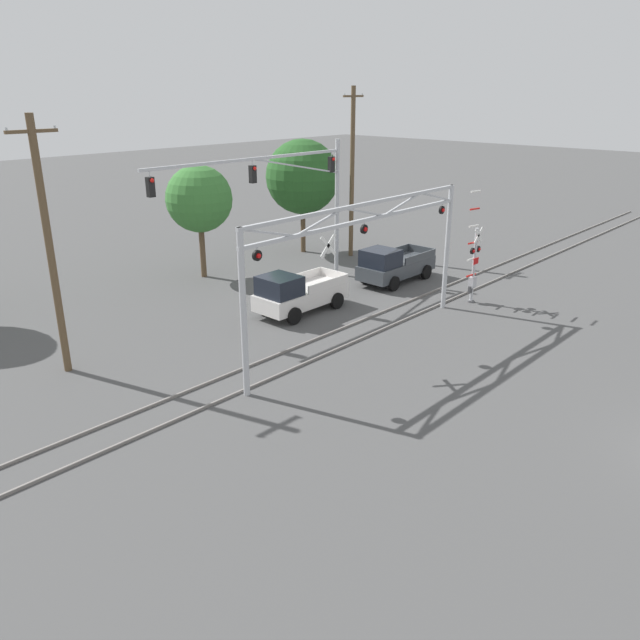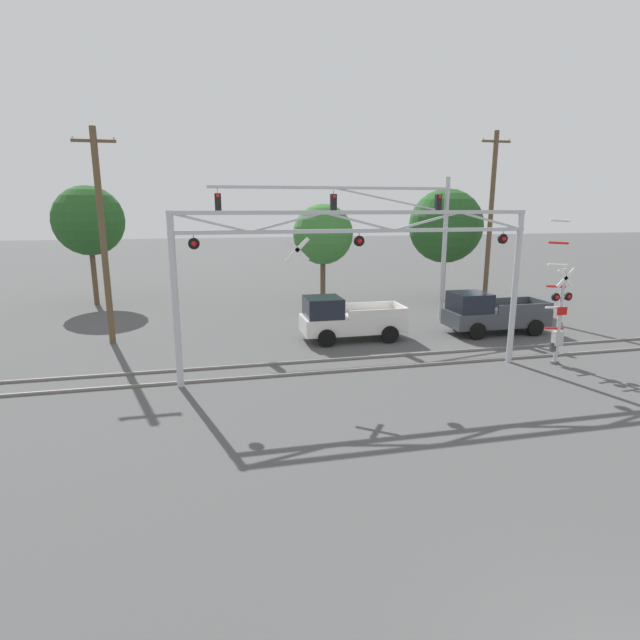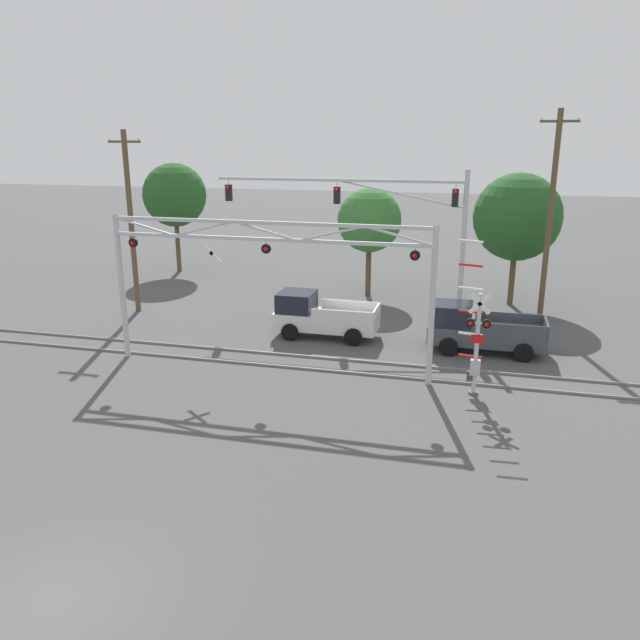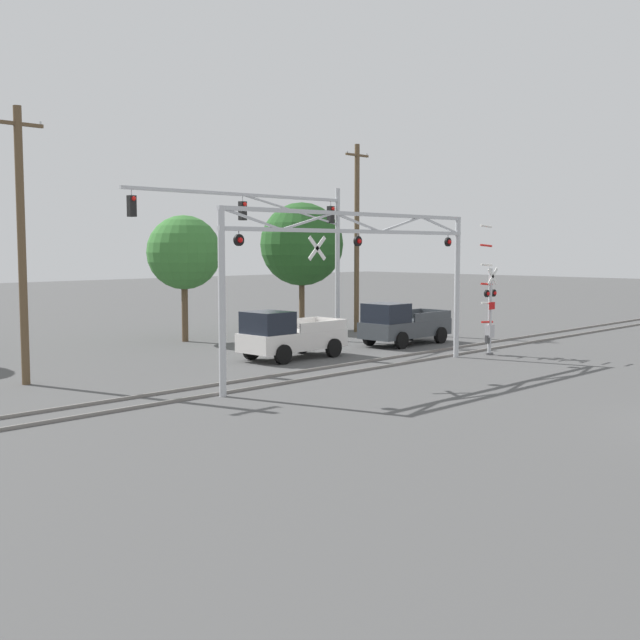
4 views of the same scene
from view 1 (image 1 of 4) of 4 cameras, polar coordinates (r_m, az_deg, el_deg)
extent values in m
cube|color=gray|center=(26.92, 3.33, -1.92)|extent=(80.00, 0.08, 0.10)
cube|color=gray|center=(27.78, 1.04, -1.17)|extent=(80.00, 0.08, 0.10)
cylinder|color=#B7BABF|center=(21.35, -7.01, 0.45)|extent=(0.23, 0.23, 6.05)
cylinder|color=#B7BABF|center=(30.91, 11.54, 6.44)|extent=(0.23, 0.23, 6.05)
cube|color=#B7BABF|center=(25.22, 4.07, 9.09)|extent=(13.14, 0.14, 0.14)
cube|color=#B7BABF|center=(25.10, 4.11, 10.53)|extent=(13.14, 0.14, 0.14)
cube|color=#B7BABF|center=(21.44, -4.68, 7.95)|extent=(2.60, 0.08, 0.72)
cube|color=#B7BABF|center=(23.23, 0.04, 8.98)|extent=(2.60, 0.08, 0.72)
cube|color=#B7BABF|center=(25.16, 4.09, 9.81)|extent=(2.60, 0.08, 0.72)
cube|color=#B7BABF|center=(27.19, 7.56, 10.48)|extent=(2.60, 0.08, 0.72)
cube|color=#B7BABF|center=(29.31, 10.55, 11.03)|extent=(2.60, 0.08, 0.72)
cylinder|color=black|center=(21.23, -5.77, 5.90)|extent=(0.38, 0.10, 0.38)
sphere|color=red|center=(21.18, -5.64, 5.86)|extent=(0.18, 0.18, 0.18)
cylinder|color=#B7BABF|center=(21.17, -5.79, 6.52)|extent=(0.04, 0.04, 0.10)
cylinder|color=black|center=(25.29, 4.05, 8.29)|extent=(0.38, 0.10, 0.38)
sphere|color=red|center=(25.25, 4.18, 8.27)|extent=(0.18, 0.18, 0.18)
cylinder|color=#B7BABF|center=(25.24, 4.06, 8.83)|extent=(0.04, 0.04, 0.10)
cylinder|color=black|center=(29.91, 11.07, 9.85)|extent=(0.38, 0.10, 0.38)
sphere|color=red|center=(29.87, 11.19, 9.83)|extent=(0.18, 0.18, 0.18)
cylinder|color=#B7BABF|center=(29.87, 11.10, 10.30)|extent=(0.04, 0.04, 0.10)
cube|color=white|center=(23.60, 0.76, 6.82)|extent=(0.88, 0.03, 0.88)
cube|color=white|center=(23.60, 0.76, 6.82)|extent=(0.88, 0.03, 0.88)
cylinder|color=black|center=(23.59, 0.80, 6.81)|extent=(0.04, 0.04, 0.02)
cylinder|color=#B7BABF|center=(32.33, 13.89, 4.83)|extent=(0.16, 0.16, 3.83)
cylinder|color=#59595B|center=(32.86, 13.62, 1.70)|extent=(0.35, 0.35, 0.10)
cube|color=white|center=(31.91, 14.30, 7.50)|extent=(0.78, 0.03, 0.78)
cube|color=white|center=(31.91, 14.30, 7.50)|extent=(0.78, 0.03, 0.78)
cylinder|color=black|center=(31.90, 14.34, 7.49)|extent=(0.04, 0.04, 0.02)
cylinder|color=black|center=(31.89, 13.76, 6.15)|extent=(0.32, 0.09, 0.32)
sphere|color=red|center=(31.86, 13.86, 6.13)|extent=(0.16, 0.16, 0.16)
cylinder|color=black|center=(32.37, 14.26, 6.31)|extent=(0.32, 0.09, 0.32)
sphere|color=red|center=(32.34, 14.35, 6.29)|extent=(0.16, 0.16, 0.16)
cube|color=#B7BABF|center=(32.13, 14.01, 6.23)|extent=(0.64, 0.06, 0.06)
cube|color=red|center=(32.22, 14.08, 5.25)|extent=(0.44, 0.02, 0.32)
cube|color=#B2B2B7|center=(32.56, 13.76, 3.37)|extent=(0.36, 0.28, 0.56)
cylinder|color=red|center=(32.27, 13.64, 4.01)|extent=(0.84, 0.09, 0.14)
cylinder|color=white|center=(32.01, 13.72, 5.43)|extent=(0.84, 0.09, 0.14)
cylinder|color=red|center=(31.77, 13.80, 6.88)|extent=(0.84, 0.09, 0.14)
cylinder|color=white|center=(31.55, 13.89, 8.34)|extent=(0.84, 0.09, 0.14)
cylinder|color=red|center=(31.36, 13.97, 9.83)|extent=(0.84, 0.09, 0.14)
cylinder|color=white|center=(31.18, 14.06, 11.33)|extent=(0.84, 0.09, 0.14)
cube|color=#3F3F42|center=(32.53, 13.57, 2.72)|extent=(0.24, 0.12, 0.36)
cylinder|color=#B7BABF|center=(35.88, 1.55, 10.08)|extent=(0.24, 0.24, 7.69)
cube|color=#B7BABF|center=(31.05, -6.22, 14.42)|extent=(12.44, 0.14, 0.14)
cube|color=#B7BABF|center=(33.23, -2.04, 13.87)|extent=(6.24, 0.08, 1.28)
cylinder|color=#B7BABF|center=(27.65, -15.35, 12.81)|extent=(0.04, 0.04, 0.30)
cube|color=black|center=(27.72, -15.24, 11.65)|extent=(0.30, 0.26, 0.84)
sphere|color=red|center=(27.55, -15.11, 12.22)|extent=(0.18, 0.18, 0.18)
cylinder|color=#B7BABF|center=(31.06, -6.21, 14.15)|extent=(0.04, 0.04, 0.30)
cube|color=black|center=(31.13, -6.17, 13.11)|extent=(0.30, 0.26, 0.84)
sphere|color=red|center=(30.97, -5.98, 13.62)|extent=(0.18, 0.18, 0.18)
cylinder|color=#B7BABF|center=(35.08, 1.05, 14.96)|extent=(0.04, 0.04, 0.30)
cube|color=black|center=(35.14, 1.04, 14.04)|extent=(0.30, 0.26, 0.84)
sphere|color=red|center=(35.00, 1.25, 14.49)|extent=(0.18, 0.18, 0.18)
cube|color=silver|center=(30.35, -1.71, 2.22)|extent=(4.84, 1.94, 0.78)
cube|color=black|center=(29.13, -3.72, 3.14)|extent=(1.65, 1.78, 0.91)
cube|color=silver|center=(30.21, 0.76, 3.32)|extent=(2.80, 0.08, 0.41)
cube|color=silver|center=(31.43, -1.76, 3.99)|extent=(2.80, 0.08, 0.41)
cube|color=silver|center=(31.84, 1.26, 4.21)|extent=(0.10, 1.86, 0.41)
cylinder|color=black|center=(28.82, -2.39, 0.39)|extent=(0.81, 0.24, 0.81)
cylinder|color=black|center=(30.16, -5.03, 1.25)|extent=(0.81, 0.24, 0.81)
cylinder|color=black|center=(30.89, 1.54, 1.78)|extent=(0.81, 0.24, 0.81)
cylinder|color=black|center=(32.15, -1.09, 2.54)|extent=(0.81, 0.24, 0.81)
cube|color=#3D4247|center=(35.53, 7.00, 4.79)|extent=(5.01, 1.94, 0.78)
cube|color=black|center=(34.14, 5.57, 5.67)|extent=(1.70, 1.78, 0.91)
cube|color=#3D4247|center=(35.63, 9.16, 5.71)|extent=(2.91, 0.08, 0.41)
cube|color=#3D4247|center=(36.65, 6.74, 6.24)|extent=(2.91, 0.08, 0.41)
cube|color=#3D4247|center=(37.34, 9.27, 6.38)|extent=(0.10, 1.86, 0.41)
cylinder|color=black|center=(33.87, 6.77, 3.33)|extent=(0.81, 0.24, 0.81)
cylinder|color=black|center=(35.00, 4.17, 3.99)|extent=(0.81, 0.24, 0.81)
cylinder|color=black|center=(36.34, 9.68, 4.36)|extent=(0.81, 0.24, 0.81)
cylinder|color=black|center=(37.40, 7.16, 4.95)|extent=(0.81, 0.24, 0.81)
cylinder|color=brown|center=(24.69, -23.45, 5.83)|extent=(0.28, 0.28, 9.50)
cube|color=brown|center=(24.11, -24.87, 15.39)|extent=(1.80, 0.12, 0.12)
cylinder|color=silver|center=(23.79, -26.76, 15.31)|extent=(0.08, 0.08, 0.12)
cylinder|color=silver|center=(24.44, -23.09, 15.92)|extent=(0.08, 0.08, 0.12)
cylinder|color=brown|center=(40.17, 2.95, 13.16)|extent=(0.28, 0.28, 10.45)
cube|color=brown|center=(39.86, 3.07, 19.76)|extent=(1.80, 0.12, 0.12)
cylinder|color=silver|center=(39.23, 2.26, 19.91)|extent=(0.08, 0.08, 0.12)
cylinder|color=silver|center=(40.49, 3.87, 19.90)|extent=(0.08, 0.08, 0.12)
cylinder|color=brown|center=(41.76, -1.56, 8.46)|extent=(0.32, 0.32, 3.27)
sphere|color=#265623|center=(41.20, -1.60, 12.96)|extent=(4.77, 4.77, 4.77)
cylinder|color=brown|center=(36.58, -10.69, 6.34)|extent=(0.32, 0.32, 3.20)
sphere|color=#387533|center=(36.01, -11.00, 10.82)|extent=(3.72, 3.72, 3.72)
camera|label=2|loc=(14.68, 47.54, -2.54)|focal=28.00mm
camera|label=3|loc=(28.24, 58.52, 8.63)|focal=35.00mm
camera|label=4|loc=(7.67, 158.35, -65.46)|focal=45.00mm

